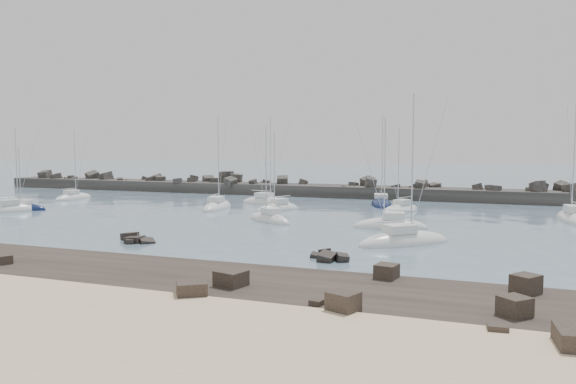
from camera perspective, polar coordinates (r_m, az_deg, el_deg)
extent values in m
plane|color=slate|center=(58.35, -6.35, -3.71)|extent=(400.00, 400.00, 0.00)
cube|color=black|center=(40.27, -20.67, -7.96)|extent=(140.00, 12.00, 0.70)
cube|color=black|center=(31.85, -9.76, -9.68)|extent=(2.26, 2.26, 0.85)
cube|color=black|center=(29.92, 2.89, -11.15)|extent=(0.73, 0.67, 0.28)
cube|color=black|center=(30.17, 22.03, -10.71)|extent=(1.82, 1.82, 0.96)
cube|color=black|center=(27.38, 20.52, -12.89)|extent=(0.97, 0.82, 0.39)
cube|color=black|center=(33.83, -5.81, -8.71)|extent=(1.97, 1.84, 0.91)
cube|color=black|center=(34.76, 23.01, -8.59)|extent=(1.85, 1.89, 1.06)
cube|color=black|center=(36.05, 9.99, -7.93)|extent=(1.51, 1.55, 0.88)
cube|color=black|center=(28.63, 5.64, -11.10)|extent=(1.77, 1.68, 1.06)
cube|color=black|center=(44.44, -27.02, -6.12)|extent=(1.57, 1.53, 0.62)
cube|color=black|center=(51.92, -15.27, -5.05)|extent=(1.69, 1.73, 1.34)
cube|color=black|center=(53.67, -15.75, -4.59)|extent=(1.47, 1.45, 1.27)
cube|color=black|center=(51.43, -14.19, -5.07)|extent=(2.00, 1.88, 1.18)
cube|color=black|center=(53.37, -15.65, -4.53)|extent=(1.77, 1.74, 1.12)
cube|color=black|center=(53.29, -14.34, -4.71)|extent=(0.81, 0.74, 0.43)
cube|color=black|center=(51.22, -15.72, -4.89)|extent=(0.89, 0.91, 0.57)
cube|color=black|center=(43.24, 3.36, -6.72)|extent=(0.91, 0.92, 0.62)
cube|color=black|center=(42.30, 3.94, -6.83)|extent=(1.37, 1.53, 1.32)
cube|color=black|center=(42.32, 5.50, -6.84)|extent=(1.35, 1.27, 1.08)
cube|color=black|center=(44.64, 3.76, -6.22)|extent=(1.34, 1.28, 0.97)
cube|color=black|center=(43.58, 2.84, -6.56)|extent=(0.86, 0.84, 0.74)
cube|color=#2C2A27|center=(95.95, -0.16, -0.15)|extent=(115.00, 6.00, 3.20)
cube|color=#2C2A27|center=(89.58, 13.27, 0.61)|extent=(1.75, 1.76, 2.01)
cube|color=#2C2A27|center=(107.43, -12.90, 1.28)|extent=(2.22, 2.18, 1.37)
cube|color=#2C2A27|center=(100.16, -6.32, 1.07)|extent=(2.58, 2.43, 1.39)
cube|color=#2C2A27|center=(96.22, 1.57, 0.96)|extent=(1.34, 1.53, 1.45)
cube|color=#2C2A27|center=(114.42, -17.97, 1.37)|extent=(2.96, 2.72, 2.74)
cube|color=#2C2A27|center=(99.39, -2.21, 0.99)|extent=(1.46, 1.47, 1.17)
cube|color=#2C2A27|center=(100.20, -5.73, 1.10)|extent=(1.74, 1.76, 1.45)
cube|color=#2C2A27|center=(114.20, -17.99, 1.24)|extent=(1.79, 1.70, 1.38)
cube|color=#2C2A27|center=(125.56, -22.90, 1.38)|extent=(1.03, 1.09, 0.86)
cube|color=#2C2A27|center=(90.41, 26.69, 0.19)|extent=(2.44, 2.24, 2.04)
cube|color=#2C2A27|center=(91.65, 24.48, 0.47)|extent=(1.76, 1.74, 1.71)
cube|color=#2C2A27|center=(100.07, -2.33, 0.89)|extent=(1.67, 1.38, 1.12)
cube|color=#2C2A27|center=(120.77, -22.51, 1.44)|extent=(2.01, 2.24, 1.69)
cube|color=#2C2A27|center=(96.65, -3.56, 0.93)|extent=(1.28, 1.34, 1.44)
cube|color=#2C2A27|center=(104.31, -8.09, 1.16)|extent=(2.79, 2.84, 2.02)
cube|color=#2C2A27|center=(119.09, -20.85, 1.19)|extent=(1.56, 1.75, 1.48)
cube|color=#2C2A27|center=(89.93, 18.70, 0.42)|extent=(1.82, 1.77, 1.62)
cube|color=#2C2A27|center=(123.42, -23.44, 1.54)|extent=(2.39, 2.82, 2.40)
cube|color=#2C2A27|center=(101.75, -7.50, 1.12)|extent=(2.28, 2.36, 1.23)
cube|color=#2C2A27|center=(102.80, -6.29, 1.46)|extent=(3.27, 3.26, 2.40)
cube|color=#2C2A27|center=(110.71, -16.43, 0.98)|extent=(1.51, 1.56, 1.20)
cube|color=#2C2A27|center=(111.19, -16.69, 1.11)|extent=(1.53, 1.62, 1.27)
cube|color=#2C2A27|center=(93.89, 6.67, 0.64)|extent=(1.52, 1.93, 1.41)
cube|color=#2C2A27|center=(90.20, 8.39, 0.90)|extent=(2.33, 2.17, 2.04)
cube|color=#2C2A27|center=(119.79, -21.18, 1.38)|extent=(1.38, 1.38, 1.01)
cube|color=#2C2A27|center=(88.90, 24.06, 0.33)|extent=(2.57, 2.74, 2.44)
cube|color=#2C2A27|center=(101.69, -5.30, 1.23)|extent=(2.63, 2.38, 2.38)
cube|color=#2C2A27|center=(109.72, -13.11, 1.39)|extent=(2.68, 2.72, 1.83)
cube|color=#2C2A27|center=(119.17, -21.43, 1.14)|extent=(1.75, 1.75, 1.25)
cube|color=#2C2A27|center=(91.40, 12.77, 0.35)|extent=(1.81, 1.74, 1.42)
cube|color=#2C2A27|center=(92.54, 14.93, 0.50)|extent=(1.33, 1.24, 1.41)
cube|color=#2C2A27|center=(92.32, 14.54, 0.60)|extent=(1.57, 1.70, 1.23)
cube|color=#2C2A27|center=(122.50, -22.82, 1.18)|extent=(1.56, 1.64, 0.98)
cube|color=#2C2A27|center=(88.85, 20.16, 0.16)|extent=(2.35, 2.31, 1.70)
cube|color=#2C2A27|center=(97.88, -5.62, 0.97)|extent=(1.15, 1.40, 1.20)
cube|color=#2C2A27|center=(106.18, -9.54, 1.28)|extent=(2.03, 2.09, 1.79)
cube|color=#2C2A27|center=(96.95, -0.56, 1.06)|extent=(2.32, 2.64, 2.22)
cube|color=#2C2A27|center=(93.43, 8.10, 0.86)|extent=(2.55, 3.06, 2.72)
cube|color=#2C2A27|center=(102.18, -11.15, 1.09)|extent=(1.92, 1.80, 1.23)
cube|color=#2C2A27|center=(89.69, 23.66, 0.04)|extent=(2.36, 2.06, 1.49)
cube|color=#2C2A27|center=(88.09, 27.23, -0.22)|extent=(1.92, 1.93, 1.18)
cube|color=#2C2A27|center=(118.07, -19.24, 1.53)|extent=(2.83, 3.15, 2.51)
cube|color=#2C2A27|center=(103.29, -9.76, 1.05)|extent=(2.36, 2.41, 1.66)
cube|color=#2C2A27|center=(111.42, -14.35, 1.19)|extent=(1.60, 1.67, 1.66)
cube|color=#2C2A27|center=(97.19, -5.84, 1.05)|extent=(2.41, 2.39, 1.96)
cube|color=#2C2A27|center=(92.66, 26.14, 0.25)|extent=(3.03, 3.18, 2.73)
cube|color=#2C2A27|center=(90.99, 5.89, 0.34)|extent=(1.67, 1.53, 1.11)
cube|color=#2C2A27|center=(92.74, 13.36, 0.69)|extent=(2.51, 2.27, 1.88)
cube|color=#2C2A27|center=(91.54, 19.71, 0.33)|extent=(1.31, 1.39, 1.19)
cube|color=#2C2A27|center=(108.13, -13.74, 1.26)|extent=(2.38, 2.34, 1.44)
cube|color=#2C2A27|center=(91.48, 10.92, 0.37)|extent=(1.83, 1.60, 1.49)
ellipsoid|color=silver|center=(80.65, -26.12, -1.75)|extent=(5.58, 7.41, 1.96)
cube|color=white|center=(80.45, -26.40, -0.94)|extent=(2.28, 2.49, 0.66)
cylinder|color=silver|center=(80.36, -25.87, 2.34)|extent=(0.11, 0.11, 9.80)
cylinder|color=silver|center=(80.28, -26.77, -0.53)|extent=(1.54, 2.56, 0.09)
ellipsoid|color=silver|center=(94.73, -20.96, -0.64)|extent=(2.60, 7.47, 1.87)
cube|color=white|center=(94.37, -21.13, 0.00)|extent=(1.57, 2.13, 0.60)
cylinder|color=silver|center=(94.80, -20.82, 2.87)|extent=(0.10, 0.10, 9.96)
cylinder|color=silver|center=(93.96, -21.36, 0.32)|extent=(0.21, 2.95, 0.09)
ellipsoid|color=#0F1A3F|center=(81.48, -25.20, -1.65)|extent=(5.86, 3.54, 1.67)
cube|color=white|center=(81.26, -25.04, -0.94)|extent=(1.86, 1.60, 0.60)
cylinder|color=silver|center=(81.32, -25.60, 1.50)|extent=(0.10, 0.10, 7.57)
cylinder|color=silver|center=(81.04, -24.81, -0.55)|extent=(2.14, 0.84, 0.09)
ellipsoid|color=silver|center=(76.22, -7.20, -1.64)|extent=(3.66, 8.62, 2.16)
cube|color=white|center=(75.70, -7.32, -0.72)|extent=(1.97, 2.54, 0.70)
cylinder|color=silver|center=(76.38, -7.09, 3.31)|extent=(0.12, 0.12, 11.28)
cylinder|color=silver|center=(75.09, -7.48, -0.27)|extent=(0.54, 3.33, 0.10)
ellipsoid|color=silver|center=(81.15, -2.18, -1.20)|extent=(8.93, 4.64, 2.13)
cube|color=white|center=(81.27, -2.43, -0.31)|extent=(2.74, 2.25, 0.67)
cylinder|color=silver|center=(80.29, -1.80, 3.51)|extent=(0.11, 0.11, 11.54)
cylinder|color=silver|center=(81.58, -2.76, 0.15)|extent=(3.34, 0.92, 0.10)
ellipsoid|color=silver|center=(63.34, -1.93, -2.95)|extent=(7.27, 5.81, 1.97)
cube|color=white|center=(62.90, -1.75, -1.93)|extent=(2.49, 2.32, 0.67)
cylinder|color=silver|center=(63.28, -2.25, 2.23)|extent=(0.11, 0.11, 9.74)
cylinder|color=silver|center=(62.42, -1.49, -1.41)|extent=(2.47, 1.65, 0.10)
ellipsoid|color=silver|center=(73.71, 11.35, -1.92)|extent=(5.20, 7.57, 1.95)
cube|color=white|center=(73.88, 11.52, -1.01)|extent=(2.21, 2.48, 0.65)
cylinder|color=silver|center=(72.77, 11.16, 2.55)|extent=(0.11, 0.11, 9.87)
cylinder|color=silver|center=(74.24, 11.75, -0.52)|extent=(1.34, 2.68, 0.09)
ellipsoid|color=silver|center=(50.20, 11.70, -5.15)|extent=(8.52, 8.03, 2.29)
cube|color=white|center=(49.75, 11.29, -3.68)|extent=(3.07, 3.01, 0.73)
cylinder|color=silver|center=(49.86, 12.53, 2.87)|extent=(0.13, 0.13, 12.08)
cylinder|color=silver|center=(49.32, 10.69, -2.95)|extent=(2.74, 2.46, 0.10)
ellipsoid|color=#0F1A3F|center=(80.74, 9.44, -1.30)|extent=(4.88, 9.16, 2.10)
cube|color=white|center=(81.05, 9.43, -0.41)|extent=(2.34, 2.82, 0.63)
cylinder|color=silver|center=(79.59, 9.54, 3.52)|extent=(0.11, 0.11, 11.82)
cylinder|color=silver|center=(81.61, 9.40, 0.04)|extent=(0.99, 3.41, 0.09)
ellipsoid|color=silver|center=(59.24, 10.31, -3.58)|extent=(8.00, 3.96, 2.10)
cube|color=white|center=(59.09, 10.70, -2.39)|extent=(2.43, 1.97, 0.71)
cylinder|color=silver|center=(58.63, 9.81, 2.30)|extent=(0.12, 0.12, 10.35)
cylinder|color=silver|center=(59.03, 11.23, -1.76)|extent=(3.02, 0.75, 0.10)
ellipsoid|color=silver|center=(71.09, 26.97, -2.62)|extent=(4.05, 9.34, 2.38)
cube|color=white|center=(70.50, 27.11, -1.54)|extent=(2.16, 2.76, 0.78)
cylinder|color=silver|center=(71.27, 27.05, 3.13)|extent=(0.13, 0.13, 12.19)
ellipsoid|color=silver|center=(73.50, -1.06, -1.84)|extent=(5.16, 7.20, 1.94)
cube|color=white|center=(73.60, -0.86, -0.93)|extent=(2.15, 2.39, 0.66)
cylinder|color=silver|center=(72.68, -1.40, 2.46)|extent=(0.11, 0.11, 9.43)
cylinder|color=silver|center=(73.86, -0.57, -0.43)|extent=(1.38, 2.52, 0.09)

